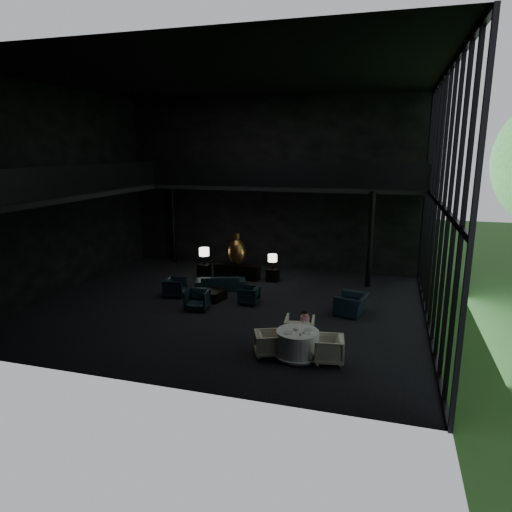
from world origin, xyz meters
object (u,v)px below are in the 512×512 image
(console, at_px, (237,272))
(table_lamp_right, at_px, (273,259))
(lounge_armchair_east, at_px, (249,295))
(dining_table, at_px, (297,345))
(sofa, at_px, (220,280))
(dining_chair_north, at_px, (299,327))
(side_table_left, at_px, (204,270))
(coffee_table, at_px, (212,295))
(lounge_armchair_west, at_px, (175,286))
(window_armchair, at_px, (351,300))
(table_lamp_left, at_px, (204,253))
(lounge_armchair_south, at_px, (197,298))
(bronze_urn, at_px, (237,251))
(dining_chair_east, at_px, (329,348))
(child, at_px, (305,319))
(side_table_right, at_px, (273,275))
(dining_chair_west, at_px, (268,343))

(console, xyz_separation_m, table_lamp_right, (1.60, 0.11, 0.69))
(lounge_armchair_east, relative_size, dining_table, 0.49)
(table_lamp_right, xyz_separation_m, sofa, (-1.76, -1.77, -0.62))
(dining_chair_north, bearing_deg, sofa, -51.68)
(side_table_left, relative_size, coffee_table, 0.63)
(lounge_armchair_west, bearing_deg, dining_chair_north, -128.75)
(side_table_left, relative_size, window_armchair, 0.47)
(table_lamp_left, bearing_deg, lounge_armchair_south, -70.60)
(lounge_armchair_south, distance_m, dining_table, 5.02)
(table_lamp_right, bearing_deg, dining_table, -70.36)
(bronze_urn, height_order, table_lamp_left, bronze_urn)
(window_armchair, height_order, dining_chair_east, window_armchair)
(lounge_armchair_south, bearing_deg, console, 82.92)
(console, bearing_deg, child, -55.31)
(console, xyz_separation_m, coffee_table, (0.01, -3.03, -0.13))
(console, height_order, lounge_armchair_east, lounge_armchair_east)
(side_table_left, bearing_deg, console, -2.23)
(coffee_table, bearing_deg, lounge_armchair_south, -94.87)
(lounge_armchair_south, xyz_separation_m, dining_chair_north, (4.07, -1.79, 0.06))
(table_lamp_right, height_order, lounge_armchair_east, table_lamp_right)
(table_lamp_right, relative_size, lounge_armchair_west, 0.80)
(console, xyz_separation_m, bronze_urn, (0.00, 0.00, 0.94))
(lounge_armchair_east, bearing_deg, lounge_armchair_west, -90.99)
(coffee_table, bearing_deg, side_table_right, 63.46)
(bronze_urn, bearing_deg, console, -90.00)
(sofa, height_order, lounge_armchair_west, lounge_armchair_west)
(dining_chair_north, distance_m, dining_chair_east, 1.46)
(dining_chair_east, bearing_deg, child, -148.87)
(table_lamp_right, relative_size, lounge_armchair_south, 0.77)
(child, bearing_deg, dining_chair_north, 1.94)
(table_lamp_left, bearing_deg, window_armchair, -25.40)
(dining_chair_east, bearing_deg, side_table_right, -162.56)
(dining_table, height_order, child, child)
(bronze_urn, bearing_deg, table_lamp_right, 3.73)
(dining_chair_north, bearing_deg, lounge_armchair_east, -55.12)
(lounge_armchair_west, relative_size, child, 1.41)
(bronze_urn, xyz_separation_m, dining_table, (4.11, -6.94, -0.93))
(lounge_armchair_west, height_order, child, child)
(side_table_right, height_order, dining_chair_north, dining_chair_north)
(bronze_urn, height_order, lounge_armchair_south, bronze_urn)
(dining_table, relative_size, dining_chair_north, 1.40)
(side_table_left, bearing_deg, bronze_urn, -2.20)
(side_table_right, bearing_deg, dining_chair_west, -76.67)
(console, xyz_separation_m, side_table_left, (-1.60, 0.06, -0.05))
(table_lamp_right, relative_size, dining_chair_west, 0.93)
(window_armchair, relative_size, dining_table, 0.87)
(window_armchair, bearing_deg, side_table_left, -103.30)
(window_armchair, xyz_separation_m, dining_chair_west, (-1.96, -3.91, -0.16))
(table_lamp_left, xyz_separation_m, lounge_armchair_west, (0.05, -3.12, -0.67))
(table_lamp_right, distance_m, window_armchair, 4.93)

